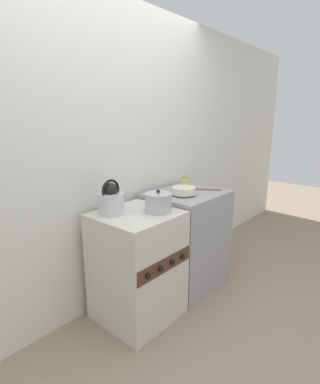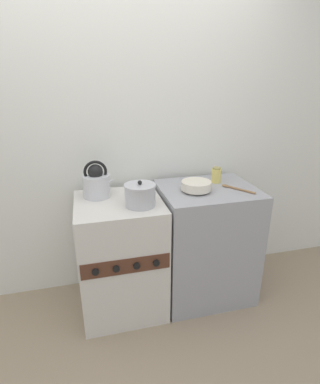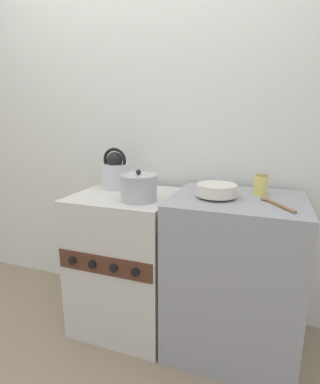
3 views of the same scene
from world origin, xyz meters
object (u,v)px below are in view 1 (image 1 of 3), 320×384
Objects in this scene: enamel_bowl at (184,191)px; cooking_pot at (158,202)px; storage_jar at (185,183)px; stove at (137,266)px; kettle at (111,200)px.

cooking_pot is at bearing -170.35° from enamel_bowl.
cooking_pot is 0.67m from storage_jar.
cooking_pot is (0.13, -0.10, 0.51)m from stove.
stove is 0.57m from kettle.
enamel_bowl is (0.42, 0.07, 0.00)m from cooking_pot.
stove is 0.54m from cooking_pot.
enamel_bowl is 1.78× the size of storage_jar.
cooking_pot is (0.27, -0.23, -0.03)m from kettle.
stove is at bearing -43.81° from kettle.
storage_jar is (0.64, 0.22, 0.02)m from cooking_pot.
storage_jar is (0.77, 0.11, 0.53)m from stove.
cooking_pot reaches higher than storage_jar.
storage_jar is at bearing 18.84° from cooking_pot.
kettle is 0.35m from cooking_pot.
kettle is 0.90m from storage_jar.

